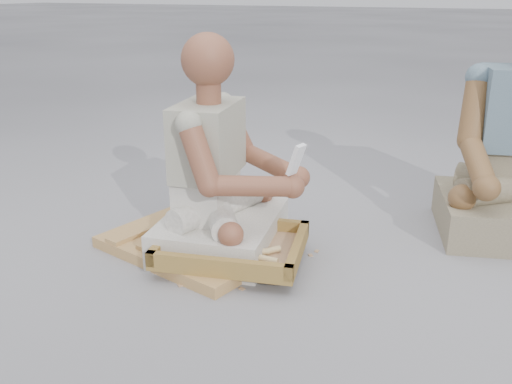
% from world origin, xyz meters
% --- Properties ---
extents(ground, '(60.00, 60.00, 0.00)m').
position_xyz_m(ground, '(0.00, 0.00, 0.00)').
color(ground, '#939398').
rests_on(ground, ground).
extents(carved_panel, '(0.76, 0.60, 0.04)m').
position_xyz_m(carved_panel, '(-0.35, 0.25, 0.02)').
color(carved_panel, '#915A38').
rests_on(carved_panel, ground).
extents(tool_tray, '(0.60, 0.52, 0.07)m').
position_xyz_m(tool_tray, '(-0.15, 0.22, 0.07)').
color(tool_tray, brown).
rests_on(tool_tray, carved_panel).
extents(chisel_0, '(0.15, 0.18, 0.02)m').
position_xyz_m(chisel_0, '(-0.00, 0.21, 0.08)').
color(chisel_0, silver).
rests_on(chisel_0, tool_tray).
extents(chisel_1, '(0.07, 0.22, 0.02)m').
position_xyz_m(chisel_1, '(-0.22, 0.27, 0.08)').
color(chisel_1, silver).
rests_on(chisel_1, tool_tray).
extents(chisel_2, '(0.18, 0.15, 0.02)m').
position_xyz_m(chisel_2, '(-0.13, 0.30, 0.08)').
color(chisel_2, silver).
rests_on(chisel_2, tool_tray).
extents(chisel_3, '(0.15, 0.19, 0.02)m').
position_xyz_m(chisel_3, '(-0.09, 0.25, 0.08)').
color(chisel_3, silver).
rests_on(chisel_3, tool_tray).
extents(chisel_4, '(0.12, 0.20, 0.02)m').
position_xyz_m(chisel_4, '(-0.06, 0.14, 0.08)').
color(chisel_4, silver).
rests_on(chisel_4, tool_tray).
extents(chisel_5, '(0.12, 0.20, 0.02)m').
position_xyz_m(chisel_5, '(-0.10, 0.26, 0.09)').
color(chisel_5, silver).
rests_on(chisel_5, tool_tray).
extents(chisel_6, '(0.21, 0.11, 0.02)m').
position_xyz_m(chisel_6, '(-0.04, 0.19, 0.09)').
color(chisel_6, silver).
rests_on(chisel_6, tool_tray).
extents(chisel_7, '(0.15, 0.19, 0.02)m').
position_xyz_m(chisel_7, '(-0.15, 0.20, 0.08)').
color(chisel_7, silver).
rests_on(chisel_7, tool_tray).
extents(chisel_8, '(0.17, 0.16, 0.02)m').
position_xyz_m(chisel_8, '(-0.15, 0.11, 0.08)').
color(chisel_8, silver).
rests_on(chisel_8, tool_tray).
extents(chisel_9, '(0.22, 0.05, 0.02)m').
position_xyz_m(chisel_9, '(-0.16, 0.18, 0.07)').
color(chisel_9, silver).
rests_on(chisel_9, tool_tray).
extents(chisel_10, '(0.22, 0.03, 0.02)m').
position_xyz_m(chisel_10, '(0.01, 0.14, 0.09)').
color(chisel_10, silver).
rests_on(chisel_10, tool_tray).
extents(wood_chip_0, '(0.02, 0.02, 0.00)m').
position_xyz_m(wood_chip_0, '(-0.33, 0.42, 0.00)').
color(wood_chip_0, tan).
rests_on(wood_chip_0, ground).
extents(wood_chip_1, '(0.02, 0.02, 0.00)m').
position_xyz_m(wood_chip_1, '(0.11, 0.45, 0.00)').
color(wood_chip_1, tan).
rests_on(wood_chip_1, ground).
extents(wood_chip_2, '(0.02, 0.02, 0.00)m').
position_xyz_m(wood_chip_2, '(-0.44, 0.52, 0.00)').
color(wood_chip_2, tan).
rests_on(wood_chip_2, ground).
extents(wood_chip_3, '(0.02, 0.02, 0.00)m').
position_xyz_m(wood_chip_3, '(-0.03, 0.06, 0.00)').
color(wood_chip_3, tan).
rests_on(wood_chip_3, ground).
extents(wood_chip_4, '(0.02, 0.02, 0.00)m').
position_xyz_m(wood_chip_4, '(-0.24, -0.01, 0.00)').
color(wood_chip_4, tan).
rests_on(wood_chip_4, ground).
extents(wood_chip_5, '(0.02, 0.02, 0.00)m').
position_xyz_m(wood_chip_5, '(0.10, 0.40, 0.00)').
color(wood_chip_5, tan).
rests_on(wood_chip_5, ground).
extents(wood_chip_6, '(0.02, 0.02, 0.00)m').
position_xyz_m(wood_chip_6, '(-0.18, 0.13, 0.00)').
color(wood_chip_6, tan).
rests_on(wood_chip_6, ground).
extents(wood_chip_7, '(0.02, 0.02, 0.00)m').
position_xyz_m(wood_chip_7, '(0.08, 0.28, 0.00)').
color(wood_chip_7, tan).
rests_on(wood_chip_7, ground).
extents(craftsman, '(0.60, 0.60, 0.84)m').
position_xyz_m(craftsman, '(-0.25, 0.32, 0.29)').
color(craftsman, silver).
rests_on(craftsman, ground).
extents(mobile_phone, '(0.07, 0.06, 0.12)m').
position_xyz_m(mobile_phone, '(0.06, 0.32, 0.41)').
color(mobile_phone, white).
rests_on(mobile_phone, craftsman).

